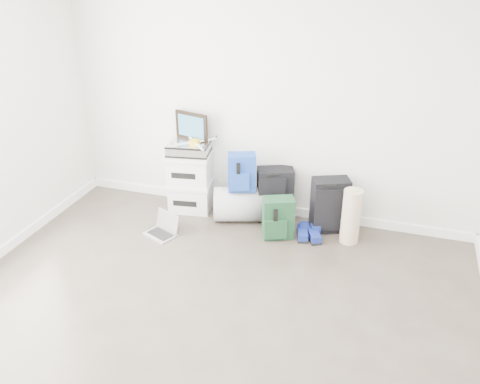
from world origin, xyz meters
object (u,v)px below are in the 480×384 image
(briefcase, at_px, (189,148))
(duffel_bag, at_px, (242,204))
(boxes_stack, at_px, (190,181))
(laptop, at_px, (163,229))
(carry_on, at_px, (329,205))
(large_suitcase, at_px, (275,194))

(briefcase, height_order, duffel_bag, briefcase)
(duffel_bag, bearing_deg, boxes_stack, 155.90)
(boxes_stack, distance_m, duffel_bag, 0.66)
(laptop, bearing_deg, duffel_bag, 61.85)
(briefcase, bearing_deg, laptop, -105.32)
(boxes_stack, height_order, laptop, boxes_stack)
(boxes_stack, relative_size, carry_on, 1.15)
(large_suitcase, bearing_deg, boxes_stack, 161.54)
(briefcase, relative_size, carry_on, 0.76)
(duffel_bag, bearing_deg, briefcase, 155.90)
(boxes_stack, height_order, large_suitcase, boxes_stack)
(duffel_bag, relative_size, large_suitcase, 1.03)
(boxes_stack, relative_size, large_suitcase, 1.14)
(duffel_bag, height_order, laptop, duffel_bag)
(laptop, bearing_deg, briefcase, 108.18)
(briefcase, xyz_separation_m, duffel_bag, (0.64, -0.07, -0.56))
(large_suitcase, bearing_deg, duffel_bag, -179.76)
(boxes_stack, height_order, duffel_bag, boxes_stack)
(duffel_bag, relative_size, carry_on, 1.04)
(duffel_bag, bearing_deg, laptop, -159.51)
(large_suitcase, bearing_deg, briefcase, 161.54)
(large_suitcase, height_order, laptop, large_suitcase)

